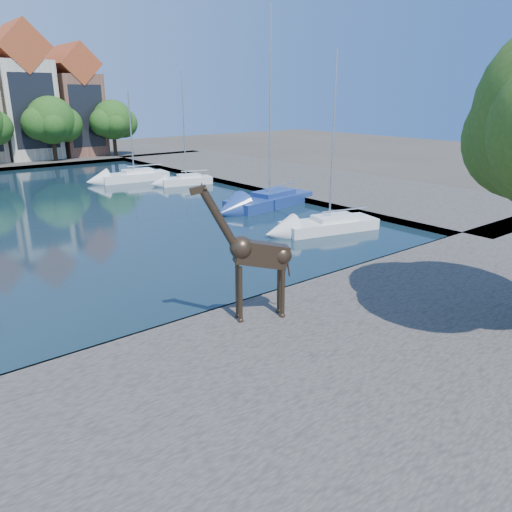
{
  "coord_description": "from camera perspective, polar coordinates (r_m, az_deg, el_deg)",
  "views": [
    {
      "loc": [
        -10.09,
        -15.06,
        8.51
      ],
      "look_at": [
        1.66,
        -0.41,
        2.4
      ],
      "focal_mm": 35.0,
      "sensor_mm": 36.0,
      "label": 1
    }
  ],
  "objects": [
    {
      "name": "ground",
      "position": [
        20.02,
        -4.48,
        -7.2
      ],
      "size": [
        160.0,
        160.0,
        0.0
      ],
      "primitive_type": "plane",
      "color": "#38332B",
      "rests_on": "ground"
    },
    {
      "name": "water_basin",
      "position": [
        41.22,
        -23.77,
        4.62
      ],
      "size": [
        38.0,
        50.0,
        0.08
      ],
      "primitive_type": "cube",
      "color": "black",
      "rests_on": "ground"
    },
    {
      "name": "near_quay",
      "position": [
        15.33,
        11.01,
        -14.98
      ],
      "size": [
        50.0,
        14.0,
        0.5
      ],
      "primitive_type": "cube",
      "color": "#4E4943",
      "rests_on": "ground"
    },
    {
      "name": "right_quay",
      "position": [
        53.15,
        3.21,
        9.05
      ],
      "size": [
        14.0,
        52.0,
        0.5
      ],
      "primitive_type": "cube",
      "color": "#4E4943",
      "rests_on": "ground"
    },
    {
      "name": "townhouse_east_mid",
      "position": [
        73.44,
        -25.11,
        16.09
      ],
      "size": [
        6.43,
        9.18,
        16.65
      ],
      "color": "beige",
      "rests_on": "far_quay"
    },
    {
      "name": "townhouse_east_end",
      "position": [
        75.36,
        -20.07,
        15.92
      ],
      "size": [
        5.44,
        9.18,
        14.43
      ],
      "color": "brown",
      "rests_on": "far_quay"
    },
    {
      "name": "far_tree_east",
      "position": [
        68.67,
        -22.27,
        14.0
      ],
      "size": [
        7.54,
        5.8,
        7.84
      ],
      "color": "#332114",
      "rests_on": "far_quay"
    },
    {
      "name": "far_tree_far_east",
      "position": [
        71.43,
        -15.97,
        14.6
      ],
      "size": [
        6.76,
        5.2,
        7.36
      ],
      "color": "#332114",
      "rests_on": "far_quay"
    },
    {
      "name": "giraffe_statue",
      "position": [
        18.02,
        -0.22,
        0.24
      ],
      "size": [
        3.41,
        1.76,
        5.11
      ],
      "color": "#34261A",
      "rests_on": "near_quay"
    },
    {
      "name": "sailboat_right_a",
      "position": [
        32.61,
        8.37,
        3.81
      ],
      "size": [
        6.68,
        3.69,
        10.95
      ],
      "color": "silver",
      "rests_on": "water_basin"
    },
    {
      "name": "sailboat_right_b",
      "position": [
        39.57,
        1.55,
        6.66
      ],
      "size": [
        8.02,
        3.78,
        14.51
      ],
      "color": "navy",
      "rests_on": "water_basin"
    },
    {
      "name": "sailboat_right_c",
      "position": [
        49.73,
        -7.99,
        8.75
      ],
      "size": [
        5.16,
        2.85,
        10.51
      ],
      "color": "silver",
      "rests_on": "water_basin"
    },
    {
      "name": "sailboat_right_d",
      "position": [
        52.87,
        -13.75,
        8.99
      ],
      "size": [
        6.93,
        3.06,
        8.71
      ],
      "color": "white",
      "rests_on": "water_basin"
    }
  ]
}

